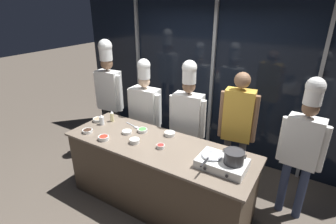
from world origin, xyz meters
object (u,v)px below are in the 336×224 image
prep_bowl_rice (135,141)px  serving_spoon_slotted (135,127)px  prep_bowl_bean_sprouts (127,132)px  prep_bowl_bell_pepper (161,146)px  squeeze_bottle_oil (112,116)px  chef_line (188,114)px  portable_stove (222,163)px  chef_head (109,88)px  prep_bowl_scallions (142,130)px  person_guest (238,122)px  stock_pot (234,156)px  chef_pastry (303,140)px  prep_bowl_chili_flakes (104,138)px  prep_bowl_chicken (170,133)px  squeeze_bottle_clear (102,120)px  prep_bowl_mushrooms (98,119)px  frying_pan (212,154)px  prep_bowl_soy_glaze (88,131)px  chef_sous (145,108)px

prep_bowl_rice → serving_spoon_slotted: (-0.28, 0.36, -0.03)m
prep_bowl_bean_sprouts → prep_bowl_bell_pepper: prep_bowl_bell_pepper is taller
squeeze_bottle_oil → chef_line: (0.99, 0.53, 0.07)m
serving_spoon_slotted → portable_stove: bearing=-11.0°
prep_bowl_bell_pepper → chef_head: chef_head is taller
prep_bowl_bean_sprouts → squeeze_bottle_oil: bearing=157.2°
prep_bowl_scallions → chef_line: (0.40, 0.56, 0.12)m
portable_stove → prep_bowl_bean_sprouts: bearing=177.4°
prep_bowl_bell_pepper → serving_spoon_slotted: size_ratio=0.36×
prep_bowl_rice → person_guest: size_ratio=0.07×
stock_pot → prep_bowl_bean_sprouts: 1.50m
serving_spoon_slotted → chef_pastry: (2.09, 0.50, 0.16)m
prep_bowl_chili_flakes → prep_bowl_bean_sprouts: (0.14, 0.29, -0.01)m
chef_head → prep_bowl_chicken: bearing=157.7°
prep_bowl_rice → squeeze_bottle_clear: bearing=166.9°
squeeze_bottle_clear → prep_bowl_mushrooms: squeeze_bottle_clear is taller
prep_bowl_bean_sprouts → serving_spoon_slotted: (-0.03, 0.21, -0.02)m
frying_pan → prep_bowl_chicken: size_ratio=2.81×
prep_bowl_scallions → chef_line: chef_line is taller
prep_bowl_rice → prep_bowl_soy_glaze: prep_bowl_rice is taller
prep_bowl_soy_glaze → prep_bowl_bell_pepper: 1.09m
chef_head → chef_sous: 0.79m
prep_bowl_bell_pepper → prep_bowl_rice: bearing=-169.0°
serving_spoon_slotted → stock_pot: bearing=-10.1°
prep_bowl_scallions → serving_spoon_slotted: size_ratio=0.49×
frying_pan → serving_spoon_slotted: frying_pan is taller
prep_bowl_bell_pepper → person_guest: 1.08m
prep_bowl_scallions → prep_bowl_chicken: size_ratio=0.95×
squeeze_bottle_oil → prep_bowl_chili_flakes: bearing=-58.3°
prep_bowl_bean_sprouts → chef_line: chef_line is taller
portable_stove → prep_bowl_mushrooms: (-1.99, 0.14, -0.03)m
frying_pan → prep_bowl_bell_pepper: frying_pan is taller
prep_bowl_chili_flakes → person_guest: person_guest is taller
frying_pan → serving_spoon_slotted: size_ratio=1.46×
prep_bowl_bean_sprouts → prep_bowl_scallions: bearing=44.9°
chef_line → person_guest: chef_line is taller
person_guest → portable_stove: bearing=89.9°
stock_pot → prep_bowl_chicken: bearing=161.9°
prep_bowl_bell_pepper → stock_pot: bearing=1.1°
squeeze_bottle_oil → prep_bowl_chili_flakes: (0.30, -0.48, -0.05)m
stock_pot → prep_bowl_scallions: 1.37m
prep_bowl_chili_flakes → person_guest: bearing=36.8°
prep_bowl_soy_glaze → chef_sous: 0.99m
squeeze_bottle_oil → prep_bowl_rice: size_ratio=1.31×
prep_bowl_chicken → serving_spoon_slotted: (-0.55, -0.05, -0.02)m
portable_stove → squeeze_bottle_oil: (-1.81, 0.25, 0.03)m
squeeze_bottle_clear → prep_bowl_bell_pepper: squeeze_bottle_clear is taller
portable_stove → chef_line: (-0.83, 0.77, 0.09)m
prep_bowl_chicken → chef_sous: 0.84m
prep_bowl_chili_flakes → prep_bowl_mushrooms: bearing=141.9°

